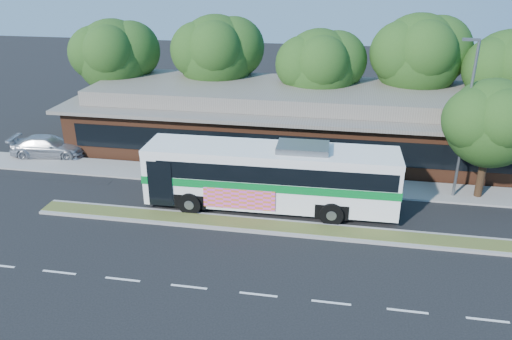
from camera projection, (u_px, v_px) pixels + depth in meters
The scene contains 13 objects.
ground at pixel (275, 234), 25.23m from camera, with size 120.00×120.00×0.00m, color black.
median_strip at pixel (277, 227), 25.75m from camera, with size 26.00×1.10×0.15m, color #485323.
sidewalk at pixel (290, 181), 31.00m from camera, with size 44.00×2.60×0.12m, color gray.
parking_lot at pixel (56, 145), 37.19m from camera, with size 14.00×12.00×0.01m, color black.
plaza_building at pixel (301, 118), 36.15m from camera, with size 33.20×11.20×4.45m.
lamp_post at pixel (466, 116), 27.18m from camera, with size 0.93×0.18×9.07m.
tree_bg_a at pixel (119, 55), 38.98m from camera, with size 6.47×5.80×8.63m.
tree_bg_b at pixel (222, 52), 38.49m from camera, with size 6.69×6.00×9.00m.
tree_bg_c at pixel (325, 65), 36.50m from camera, with size 6.24×5.60×8.26m.
tree_bg_d at pixel (424, 55), 35.95m from camera, with size 6.91×6.20×9.37m.
transit_bus at pixel (272, 172), 27.06m from camera, with size 13.76×3.42×3.84m.
sedan at pixel (49, 146), 34.77m from camera, with size 2.08×5.11×1.48m, color #B6B7BD.
sidewalk_tree at pixel (498, 121), 27.28m from camera, with size 5.48×4.92×6.99m.
Camera 1 is at (2.89, -21.75, 12.91)m, focal length 35.00 mm.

